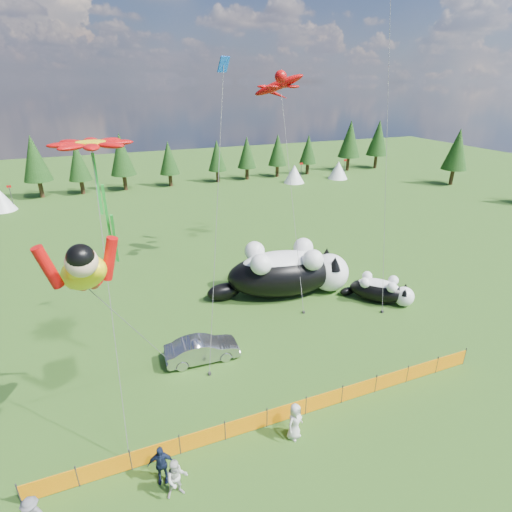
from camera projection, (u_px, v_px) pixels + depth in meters
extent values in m
plane|color=#0D3309|center=(262.00, 380.00, 21.28)|extent=(160.00, 160.00, 0.00)
cylinder|color=#262626|center=(19.00, 494.00, 14.78)|extent=(0.06, 0.06, 1.10)
cylinder|color=#262626|center=(77.00, 476.00, 15.45)|extent=(0.06, 0.06, 1.10)
cylinder|color=#262626|center=(131.00, 460.00, 16.13)|extent=(0.06, 0.06, 1.10)
cylinder|color=#262626|center=(180.00, 444.00, 16.81)|extent=(0.06, 0.06, 1.10)
cylinder|color=#262626|center=(225.00, 430.00, 17.49)|extent=(0.06, 0.06, 1.10)
cylinder|color=#262626|center=(267.00, 417.00, 18.16)|extent=(0.06, 0.06, 1.10)
cylinder|color=#262626|center=(306.00, 405.00, 18.84)|extent=(0.06, 0.06, 1.10)
cylinder|color=#262626|center=(342.00, 394.00, 19.52)|extent=(0.06, 0.06, 1.10)
cylinder|color=#262626|center=(376.00, 384.00, 20.20)|extent=(0.06, 0.06, 1.10)
cylinder|color=#262626|center=(407.00, 374.00, 20.88)|extent=(0.06, 0.06, 1.10)
cylinder|color=#262626|center=(437.00, 365.00, 21.55)|extent=(0.06, 0.06, 1.10)
cylinder|color=#262626|center=(465.00, 356.00, 22.23)|extent=(0.06, 0.06, 1.10)
cube|color=orange|center=(49.00, 486.00, 15.13)|extent=(2.00, 0.04, 0.90)
cube|color=orange|center=(105.00, 469.00, 15.81)|extent=(2.00, 0.04, 0.90)
cube|color=orange|center=(156.00, 453.00, 16.49)|extent=(2.00, 0.04, 0.90)
cube|color=orange|center=(203.00, 438.00, 17.17)|extent=(2.00, 0.04, 0.90)
cube|color=orange|center=(246.00, 425.00, 17.85)|extent=(2.00, 0.04, 0.90)
cube|color=orange|center=(287.00, 412.00, 18.52)|extent=(2.00, 0.04, 0.90)
cube|color=orange|center=(324.00, 400.00, 19.20)|extent=(2.00, 0.04, 0.90)
cube|color=orange|center=(359.00, 390.00, 19.88)|extent=(2.00, 0.04, 0.90)
cube|color=orange|center=(392.00, 379.00, 20.56)|extent=(2.00, 0.04, 0.90)
cube|color=orange|center=(422.00, 370.00, 21.23)|extent=(2.00, 0.04, 0.90)
cube|color=orange|center=(451.00, 361.00, 21.91)|extent=(2.00, 0.04, 0.90)
ellipsoid|color=black|center=(281.00, 274.00, 29.27)|extent=(8.56, 5.16, 3.20)
ellipsoid|color=white|center=(282.00, 265.00, 28.95)|extent=(6.44, 3.74, 1.96)
sphere|color=white|center=(329.00, 272.00, 29.99)|extent=(2.85, 2.85, 2.85)
sphere|color=#D15169|center=(345.00, 271.00, 30.21)|extent=(0.40, 0.40, 0.40)
ellipsoid|color=black|center=(224.00, 292.00, 28.91)|extent=(2.68, 1.69, 1.25)
cone|color=black|center=(335.00, 263.00, 28.77)|extent=(1.00, 1.00, 1.00)
cone|color=black|center=(327.00, 254.00, 30.31)|extent=(1.00, 1.00, 1.00)
sphere|color=white|center=(303.00, 248.00, 30.04)|extent=(1.49, 1.49, 1.49)
sphere|color=white|center=(313.00, 260.00, 27.96)|extent=(1.49, 1.49, 1.49)
sphere|color=white|center=(255.00, 251.00, 29.39)|extent=(1.49, 1.49, 1.49)
sphere|color=white|center=(261.00, 264.00, 27.31)|extent=(1.49, 1.49, 1.49)
ellipsoid|color=black|center=(377.00, 291.00, 28.70)|extent=(4.10, 4.05, 1.57)
ellipsoid|color=white|center=(378.00, 286.00, 28.54)|extent=(3.05, 3.01, 0.96)
sphere|color=white|center=(404.00, 296.00, 28.10)|extent=(1.40, 1.40, 1.40)
sphere|color=#D15169|center=(413.00, 298.00, 27.89)|extent=(0.20, 0.20, 0.20)
ellipsoid|color=black|center=(347.00, 291.00, 29.62)|extent=(1.30, 1.29, 0.61)
cone|color=black|center=(405.00, 292.00, 27.52)|extent=(0.49, 0.49, 0.49)
cone|color=black|center=(406.00, 287.00, 28.23)|extent=(0.49, 0.49, 0.49)
sphere|color=white|center=(393.00, 280.00, 28.55)|extent=(0.73, 0.73, 0.73)
sphere|color=white|center=(392.00, 287.00, 27.59)|extent=(0.73, 0.73, 0.73)
sphere|color=white|center=(367.00, 276.00, 29.19)|extent=(0.73, 0.73, 0.73)
sphere|color=white|center=(365.00, 283.00, 28.22)|extent=(0.73, 0.73, 0.73)
imported|color=#AEADB2|center=(202.00, 349.00, 22.56)|extent=(4.24, 1.65, 1.38)
imported|color=beige|center=(177.00, 479.00, 15.00)|extent=(0.86, 0.52, 1.76)
imported|color=#151E3A|center=(161.00, 464.00, 15.55)|extent=(1.12, 0.72, 1.77)
imported|color=beige|center=(295.00, 421.00, 17.49)|extent=(1.06, 0.92, 1.82)
cylinder|color=#595959|center=(136.00, 326.00, 18.56)|extent=(0.03, 0.03, 9.49)
cube|color=#262626|center=(171.00, 363.00, 22.43)|extent=(0.15, 0.15, 0.16)
cylinder|color=#595959|center=(290.00, 193.00, 28.76)|extent=(0.03, 0.03, 17.07)
cube|color=#262626|center=(304.00, 312.00, 27.35)|extent=(0.15, 0.15, 0.16)
cylinder|color=#595959|center=(111.00, 310.00, 15.75)|extent=(0.03, 0.03, 12.79)
cube|color=#262626|center=(129.00, 459.00, 16.69)|extent=(0.15, 0.15, 0.16)
cube|color=green|center=(102.00, 214.00, 15.93)|extent=(0.22, 0.22, 4.80)
cylinder|color=#595959|center=(216.00, 225.00, 20.62)|extent=(0.03, 0.03, 15.92)
cube|color=#262626|center=(210.00, 374.00, 21.60)|extent=(0.15, 0.15, 0.16)
cylinder|color=#595959|center=(387.00, 117.00, 25.82)|extent=(0.03, 0.03, 25.69)
cube|color=#262626|center=(382.00, 312.00, 27.42)|extent=(0.15, 0.15, 0.16)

